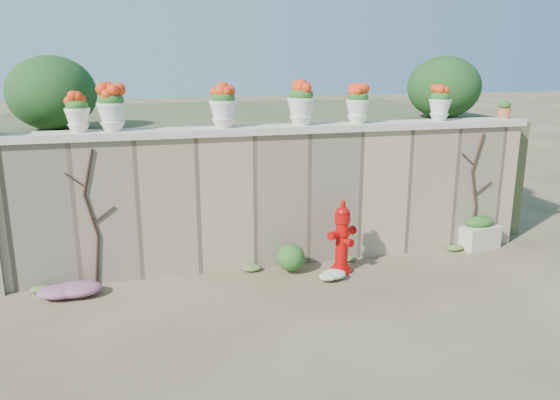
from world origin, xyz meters
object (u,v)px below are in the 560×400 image
object	(u,v)px
urn_pot_0	(77,113)
terracotta_pot	(504,111)
fire_hydrant	(342,237)
planter_box	(479,233)

from	to	relation	value
urn_pot_0	terracotta_pot	bearing A→B (deg)	0.00
fire_hydrant	terracotta_pot	world-z (taller)	terracotta_pot
urn_pot_0	terracotta_pot	distance (m)	6.56
fire_hydrant	terracotta_pot	size ratio (longest dim) A/B	3.89
urn_pot_0	terracotta_pot	size ratio (longest dim) A/B	1.85
planter_box	urn_pot_0	bearing A→B (deg)	167.07
fire_hydrant	terracotta_pot	distance (m)	3.53
fire_hydrant	planter_box	distance (m)	2.64
fire_hydrant	urn_pot_0	bearing A→B (deg)	145.05
fire_hydrant	urn_pot_0	distance (m)	4.02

